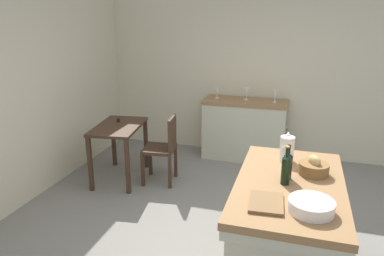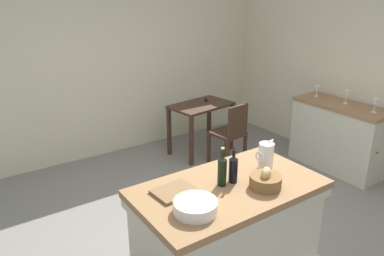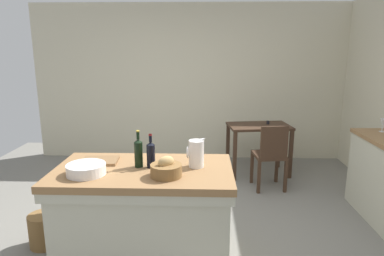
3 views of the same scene
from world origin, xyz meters
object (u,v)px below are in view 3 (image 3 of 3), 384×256
at_px(wash_bowl, 86,169).
at_px(wine_bottle_dark, 151,154).
at_px(wine_glass_middle, 383,123).
at_px(island_table, 145,212).
at_px(wooden_chair, 270,154).
at_px(cutting_board, 100,161).
at_px(wine_bottle_amber, 138,152).
at_px(bread_basket, 166,169).
at_px(pitcher, 196,153).
at_px(writing_desk, 259,133).
at_px(wicker_hamper, 44,230).

bearing_deg(wash_bowl, wine_bottle_dark, 20.63).
bearing_deg(wine_glass_middle, island_table, -155.02).
height_order(wooden_chair, cutting_board, wooden_chair).
relative_size(wooden_chair, wine_bottle_dark, 3.08).
xyz_separation_m(wine_bottle_amber, wine_glass_middle, (2.64, 1.17, 0.02)).
bearing_deg(cutting_board, island_table, -19.70).
bearing_deg(wine_bottle_dark, wooden_chair, 50.19).
distance_m(wooden_chair, cutting_board, 2.39).
bearing_deg(cutting_board, wine_bottle_dark, -13.76).
distance_m(bread_basket, wine_bottle_amber, 0.35).
bearing_deg(pitcher, wash_bowl, -166.42).
bearing_deg(wine_bottle_dark, bread_basket, -54.19).
bearing_deg(wine_glass_middle, wine_bottle_amber, -156.12).
height_order(writing_desk, wine_bottle_amber, wine_bottle_amber).
bearing_deg(wine_bottle_dark, pitcher, 3.84).
distance_m(writing_desk, wash_bowl, 3.01).
xyz_separation_m(writing_desk, wicker_hamper, (-2.36, -2.06, -0.47)).
relative_size(island_table, pitcher, 5.47).
relative_size(wooden_chair, pitcher, 3.27).
relative_size(writing_desk, wicker_hamper, 3.02).
height_order(cutting_board, wine_glass_middle, wine_glass_middle).
relative_size(island_table, wooden_chair, 1.67).
relative_size(island_table, writing_desk, 1.57).
bearing_deg(writing_desk, wine_bottle_amber, -122.07).
distance_m(wooden_chair, wine_bottle_dark, 2.16).
distance_m(writing_desk, pitcher, 2.40).
bearing_deg(wine_bottle_amber, wine_glass_middle, 23.88).
bearing_deg(wine_bottle_amber, bread_basket, -40.32).
relative_size(island_table, bread_basket, 6.03).
height_order(cutting_board, wine_bottle_dark, wine_bottle_dark).
relative_size(writing_desk, wine_glass_middle, 6.27).
height_order(island_table, wine_glass_middle, wine_glass_middle).
bearing_deg(wash_bowl, bread_basket, -2.11).
relative_size(writing_desk, bread_basket, 3.85).
relative_size(writing_desk, wash_bowl, 3.08).
height_order(island_table, wash_bowl, wash_bowl).
bearing_deg(cutting_board, wine_bottle_amber, -16.26).
relative_size(writing_desk, cutting_board, 3.06).
bearing_deg(wash_bowl, wicker_hamper, 148.93).
xyz_separation_m(pitcher, wash_bowl, (-0.88, -0.21, -0.08)).
distance_m(wooden_chair, wine_bottle_amber, 2.22).
bearing_deg(wicker_hamper, wash_bowl, -31.07).
xyz_separation_m(cutting_board, wicker_hamper, (-0.60, 0.05, -0.72)).
height_order(bread_basket, wicker_hamper, bread_basket).
relative_size(wooden_chair, wicker_hamper, 2.82).
relative_size(cutting_board, wine_glass_middle, 2.05).
bearing_deg(wine_glass_middle, wooden_chair, 159.88).
height_order(wine_bottle_amber, wine_glass_middle, wine_bottle_amber).
relative_size(writing_desk, wine_bottle_amber, 3.00).
height_order(wooden_chair, wine_bottle_dark, wine_bottle_dark).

